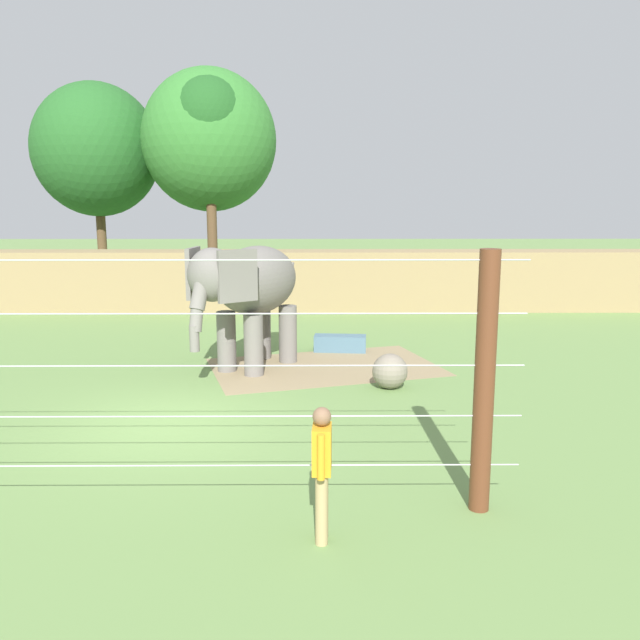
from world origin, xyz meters
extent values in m
plane|color=#6B8E4C|center=(0.00, 0.00, 0.00)|extent=(120.00, 120.00, 0.00)
cube|color=#937F5B|center=(2.94, 4.16, 0.00)|extent=(6.16, 4.77, 0.01)
cube|color=#997F56|center=(0.00, 12.90, 1.11)|extent=(36.00, 1.80, 2.21)
cylinder|color=slate|center=(1.25, 3.44, 0.72)|extent=(0.45, 0.45, 1.45)
cylinder|color=slate|center=(0.57, 3.84, 0.72)|extent=(0.45, 0.45, 1.45)
cylinder|color=slate|center=(2.00, 4.71, 0.72)|extent=(0.45, 0.45, 1.45)
cylinder|color=slate|center=(1.31, 5.11, 0.72)|extent=(0.45, 0.45, 1.45)
ellipsoid|color=slate|center=(1.28, 4.27, 2.15)|extent=(2.61, 3.05, 1.65)
ellipsoid|color=slate|center=(0.43, 2.82, 2.44)|extent=(1.50, 1.46, 1.19)
cube|color=slate|center=(1.02, 2.60, 2.44)|extent=(0.82, 0.61, 1.14)
cube|color=slate|center=(-0.05, 3.23, 2.44)|extent=(0.19, 0.94, 1.14)
cylinder|color=slate|center=(0.21, 2.44, 2.01)|extent=(0.54, 0.60, 0.65)
cylinder|color=slate|center=(0.14, 2.33, 1.56)|extent=(0.42, 0.45, 0.61)
cylinder|color=slate|center=(0.10, 2.26, 1.13)|extent=(0.29, 0.29, 0.57)
cylinder|color=slate|center=(2.04, 5.57, 2.04)|extent=(0.25, 0.32, 0.82)
sphere|color=gray|center=(4.32, 2.31, 0.39)|extent=(0.77, 0.77, 0.77)
cylinder|color=brown|center=(4.86, -3.34, 1.72)|extent=(0.27, 0.27, 3.44)
cylinder|color=#B7B7BC|center=(0.00, -3.34, 0.62)|extent=(10.71, 0.02, 0.02)
cylinder|color=#B7B7BC|center=(0.00, -3.34, 1.29)|extent=(10.71, 0.02, 0.02)
cylinder|color=#B7B7BC|center=(0.00, -3.34, 1.96)|extent=(10.71, 0.02, 0.02)
cylinder|color=#B7B7BC|center=(0.00, -3.34, 2.63)|extent=(10.71, 0.02, 0.02)
cylinder|color=#B7B7BC|center=(0.00, -3.34, 3.31)|extent=(10.71, 0.02, 0.02)
cylinder|color=tan|center=(2.76, -4.22, 0.44)|extent=(0.15, 0.15, 0.88)
cylinder|color=tan|center=(2.77, -4.06, 0.44)|extent=(0.15, 0.15, 0.88)
cube|color=orange|center=(2.77, -4.14, 1.16)|extent=(0.24, 0.37, 0.56)
sphere|color=#846047|center=(2.77, -4.14, 1.56)|extent=(0.22, 0.22, 0.22)
cylinder|color=orange|center=(2.75, -4.38, 1.16)|extent=(0.09, 0.09, 0.54)
cylinder|color=orange|center=(2.78, -3.90, 1.16)|extent=(0.09, 0.09, 0.54)
cube|color=black|center=(2.70, -3.87, 0.94)|extent=(0.02, 0.07, 0.14)
cube|color=slate|center=(3.37, 5.88, 0.22)|extent=(1.44, 0.63, 0.44)
cylinder|color=brown|center=(-1.87, 17.65, 2.93)|extent=(0.44, 0.44, 5.86)
ellipsoid|color=#1E511E|center=(-1.87, 17.65, 7.42)|extent=(3.68, 3.68, 3.86)
cylinder|color=brown|center=(-7.51, 19.94, 1.95)|extent=(0.44, 0.44, 3.91)
ellipsoid|color=#235B23|center=(-7.51, 19.94, 6.39)|extent=(5.85, 5.85, 6.14)
cylinder|color=brown|center=(-2.05, 18.78, 2.08)|extent=(0.44, 0.44, 4.17)
ellipsoid|color=#33752D|center=(-2.05, 18.78, 6.72)|extent=(6.01, 6.01, 6.31)
camera|label=1|loc=(2.69, -11.33, 4.02)|focal=36.38mm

